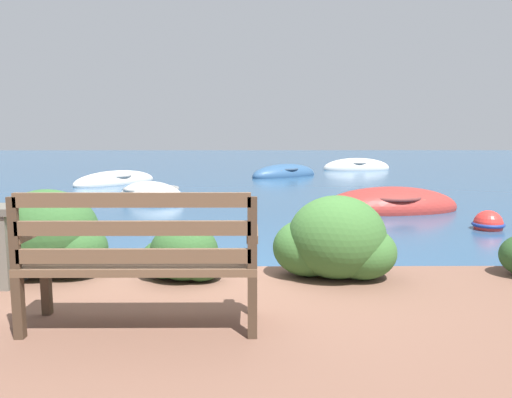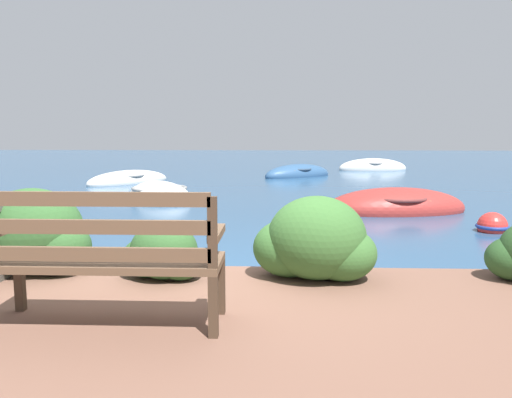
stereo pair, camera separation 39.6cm
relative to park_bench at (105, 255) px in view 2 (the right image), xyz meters
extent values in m
plane|color=navy|center=(0.26, 1.54, -0.70)|extent=(80.00, 80.00, 0.00)
cube|color=#433123|center=(-0.73, 0.26, -0.28)|extent=(0.06, 0.06, 0.40)
cube|color=#433123|center=(0.73, 0.26, -0.28)|extent=(0.06, 0.06, 0.40)
cube|color=#433123|center=(0.73, -0.16, -0.28)|extent=(0.06, 0.06, 0.40)
cube|color=brown|center=(0.00, 0.05, -0.06)|extent=(1.53, 0.48, 0.05)
cube|color=brown|center=(0.00, -0.16, 0.05)|extent=(1.45, 0.04, 0.09)
cube|color=brown|center=(0.00, -0.16, 0.22)|extent=(1.45, 0.04, 0.09)
cube|color=brown|center=(0.00, -0.16, 0.40)|extent=(1.45, 0.04, 0.09)
cube|color=#433123|center=(0.73, -0.16, 0.19)|extent=(0.06, 0.04, 0.45)
cube|color=brown|center=(-0.73, 0.05, 0.15)|extent=(0.07, 0.43, 0.05)
cube|color=brown|center=(0.73, 0.05, 0.15)|extent=(0.07, 0.43, 0.05)
ellipsoid|color=#2D5628|center=(-1.13, 1.26, -0.09)|extent=(0.92, 0.83, 0.79)
ellipsoid|color=#2D5628|center=(-1.38, 1.33, -0.21)|extent=(0.69, 0.62, 0.55)
ellipsoid|color=#2D5628|center=(-0.89, 1.22, -0.23)|extent=(0.65, 0.58, 0.51)
ellipsoid|color=#2D5628|center=(0.13, 1.10, -0.23)|extent=(0.60, 0.54, 0.51)
ellipsoid|color=#2D5628|center=(-0.03, 1.15, -0.31)|extent=(0.45, 0.40, 0.36)
ellipsoid|color=#2D5628|center=(0.28, 1.08, -0.32)|extent=(0.42, 0.38, 0.33)
ellipsoid|color=#38662D|center=(1.48, 1.16, -0.11)|extent=(0.87, 0.78, 0.74)
ellipsoid|color=#38662D|center=(1.24, 1.23, -0.22)|extent=(0.65, 0.59, 0.52)
ellipsoid|color=#38662D|center=(1.70, 1.12, -0.25)|extent=(0.61, 0.55, 0.48)
ellipsoid|color=#9E2D28|center=(3.42, 6.44, -0.64)|extent=(2.92, 1.68, 0.82)
torus|color=brown|center=(3.42, 6.44, -0.42)|extent=(1.45, 1.45, 0.07)
cube|color=#846647|center=(3.82, 6.50, -0.45)|extent=(0.28, 1.01, 0.04)
cube|color=#846647|center=(3.07, 6.38, -0.45)|extent=(0.28, 1.01, 0.04)
ellipsoid|color=silver|center=(-1.58, 8.15, -0.65)|extent=(2.37, 3.01, 0.70)
torus|color=gray|center=(-1.58, 8.15, -0.46)|extent=(1.70, 1.70, 0.07)
cube|color=#846647|center=(-1.77, 8.52, -0.49)|extent=(0.95, 0.57, 0.04)
cube|color=#846647|center=(-1.42, 7.85, -0.49)|extent=(0.95, 0.57, 0.04)
ellipsoid|color=silver|center=(-3.39, 11.80, -0.65)|extent=(2.49, 2.83, 0.68)
torus|color=gray|center=(-3.39, 11.80, -0.47)|extent=(1.38, 1.38, 0.07)
cube|color=#846647|center=(-3.13, 12.13, -0.50)|extent=(0.68, 0.57, 0.04)
cube|color=#846647|center=(-3.61, 11.52, -0.50)|extent=(0.68, 0.57, 0.04)
ellipsoid|color=#2D517A|center=(1.85, 14.25, -0.65)|extent=(2.76, 2.41, 0.77)
torus|color=#2D4157|center=(1.85, 14.25, -0.44)|extent=(1.37, 1.37, 0.07)
cube|color=#846647|center=(1.52, 14.00, -0.47)|extent=(0.56, 0.69, 0.04)
cube|color=#846647|center=(2.12, 14.45, -0.47)|extent=(0.56, 0.69, 0.04)
ellipsoid|color=silver|center=(5.05, 17.46, -0.64)|extent=(2.90, 1.28, 0.85)
torus|color=gray|center=(5.05, 17.46, -0.41)|extent=(1.07, 1.07, 0.07)
cube|color=#846647|center=(5.47, 17.51, -0.44)|extent=(0.21, 0.76, 0.04)
cube|color=#846647|center=(4.70, 17.42, -0.44)|extent=(0.21, 0.76, 0.04)
sphere|color=red|center=(4.45, 4.54, -0.63)|extent=(0.45, 0.45, 0.45)
torus|color=navy|center=(4.45, 4.54, -0.63)|extent=(0.49, 0.49, 0.05)
camera|label=1|loc=(0.73, -3.17, 0.80)|focal=35.00mm
camera|label=2|loc=(1.13, -3.17, 0.80)|focal=35.00mm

